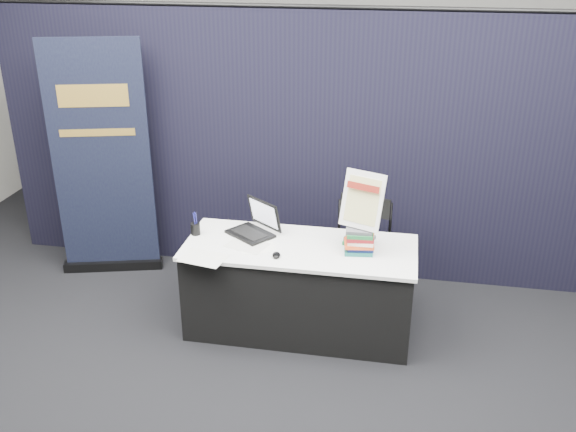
# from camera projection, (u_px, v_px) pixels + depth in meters

# --- Properties ---
(floor) EXTENTS (8.00, 8.00, 0.00)m
(floor) POSITION_uv_depth(u_px,v_px,m) (287.00, 368.00, 4.78)
(floor) COLOR black
(floor) RESTS_ON ground
(wall_back) EXTENTS (8.00, 0.02, 3.50)m
(wall_back) POSITION_uv_depth(u_px,v_px,m) (348.00, 45.00, 7.67)
(wall_back) COLOR #B2B0A8
(wall_back) RESTS_ON floor
(drape_partition) EXTENTS (6.00, 0.08, 2.40)m
(drape_partition) POSITION_uv_depth(u_px,v_px,m) (320.00, 149.00, 5.73)
(drape_partition) COLOR black
(drape_partition) RESTS_ON floor
(display_table) EXTENTS (1.80, 0.75, 0.75)m
(display_table) POSITION_uv_depth(u_px,v_px,m) (300.00, 288.00, 5.12)
(display_table) COLOR black
(display_table) RESTS_ON floor
(laptop) EXTENTS (0.43, 0.46, 0.27)m
(laptop) POSITION_uv_depth(u_px,v_px,m) (251.00, 226.00, 5.17)
(laptop) COLOR black
(laptop) RESTS_ON display_table
(mouse) EXTENTS (0.08, 0.11, 0.03)m
(mouse) POSITION_uv_depth(u_px,v_px,m) (276.00, 255.00, 4.80)
(mouse) COLOR black
(mouse) RESTS_ON display_table
(brochure_left) EXTENTS (0.37, 0.30, 0.00)m
(brochure_left) POSITION_uv_depth(u_px,v_px,m) (203.00, 258.00, 4.78)
(brochure_left) COLOR silver
(brochure_left) RESTS_ON display_table
(brochure_mid) EXTENTS (0.36, 0.31, 0.00)m
(brochure_mid) POSITION_uv_depth(u_px,v_px,m) (247.00, 245.00, 4.98)
(brochure_mid) COLOR beige
(brochure_mid) RESTS_ON display_table
(brochure_right) EXTENTS (0.33, 0.29, 0.00)m
(brochure_right) POSITION_uv_depth(u_px,v_px,m) (257.00, 248.00, 4.94)
(brochure_right) COLOR white
(brochure_right) RESTS_ON display_table
(pen_cup) EXTENTS (0.10, 0.10, 0.10)m
(pen_cup) POSITION_uv_depth(u_px,v_px,m) (195.00, 229.00, 5.14)
(pen_cup) COLOR black
(pen_cup) RESTS_ON display_table
(book_stack_tall) EXTENTS (0.21, 0.17, 0.20)m
(book_stack_tall) POSITION_uv_depth(u_px,v_px,m) (360.00, 240.00, 4.83)
(book_stack_tall) COLOR #175A53
(book_stack_tall) RESTS_ON display_table
(book_stack_short) EXTENTS (0.23, 0.20, 0.08)m
(book_stack_short) POSITION_uv_depth(u_px,v_px,m) (359.00, 238.00, 5.00)
(book_stack_short) COLOR #1A6330
(book_stack_short) RESTS_ON display_table
(info_sign) EXTENTS (0.35, 0.23, 0.44)m
(info_sign) POSITION_uv_depth(u_px,v_px,m) (362.00, 201.00, 4.73)
(info_sign) COLOR black
(info_sign) RESTS_ON book_stack_tall
(pullup_banner) EXTENTS (0.92, 0.34, 2.18)m
(pullup_banner) POSITION_uv_depth(u_px,v_px,m) (103.00, 174.00, 5.81)
(pullup_banner) COLOR black
(pullup_banner) RESTS_ON floor
(stacking_chair) EXTENTS (0.53, 0.54, 0.99)m
(stacking_chair) POSITION_uv_depth(u_px,v_px,m) (362.00, 253.00, 5.29)
(stacking_chair) COLOR black
(stacking_chair) RESTS_ON floor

